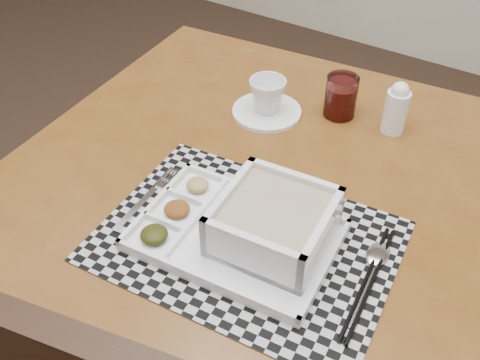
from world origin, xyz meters
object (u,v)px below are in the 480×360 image
creamer_bottle (396,108)px  cup (267,95)px  dining_table (270,223)px  juice_glass (341,98)px  serving_tray (261,227)px

creamer_bottle → cup: bearing=-160.0°
cup → dining_table: bearing=-36.9°
cup → juice_glass: bearing=52.0°
serving_tray → juice_glass: (-0.05, 0.41, 0.01)m
dining_table → cup: (-0.14, 0.21, 0.13)m
cup → juice_glass: juice_glass is taller
creamer_bottle → juice_glass: bearing=-176.0°
cup → juice_glass: 0.16m
dining_table → juice_glass: bearing=91.3°
juice_glass → creamer_bottle: size_ratio=0.80×
dining_table → creamer_bottle: (0.11, 0.30, 0.13)m
dining_table → serving_tray: bearing=-68.4°
cup → juice_glass: (0.13, 0.08, -0.01)m
dining_table → serving_tray: serving_tray is taller
juice_glass → serving_tray: bearing=-82.8°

